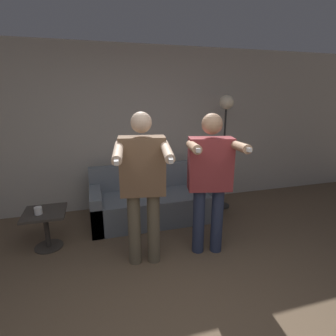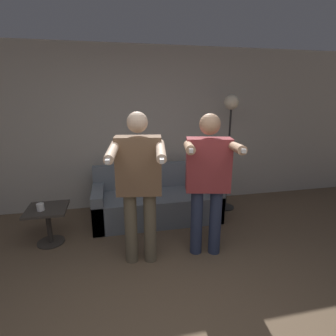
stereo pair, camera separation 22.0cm
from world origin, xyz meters
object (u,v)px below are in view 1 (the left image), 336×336
floor_lamp (225,122)px  person_right (210,175)px  person_left (143,180)px  side_table (46,222)px  cup (38,211)px  cat (143,160)px  couch (154,202)px

floor_lamp → person_right: bearing=-123.7°
person_left → floor_lamp: bearing=46.1°
side_table → floor_lamp: bearing=11.8°
person_right → cup: size_ratio=18.67×
side_table → cup: size_ratio=5.44×
cat → side_table: cat is taller
cat → couch: bearing=-70.5°
floor_lamp → cup: size_ratio=20.84×
couch → cat: 0.67m
floor_lamp → cup: floor_lamp is taller
side_table → cup: 0.19m
person_right → floor_lamp: bearing=69.5°
couch → person_left: 1.34m
person_left → person_right: 0.77m
couch → cup: 1.61m
couch → floor_lamp: size_ratio=1.01×
cup → couch: bearing=18.2°
couch → person_right: (0.41, -1.08, 0.71)m
couch → person_right: bearing=-69.2°
person_right → cat: size_ratio=3.08×
person_left → side_table: bearing=158.8°
couch → person_right: 1.35m
floor_lamp → cat: bearing=172.0°
person_left → cup: bearing=162.2°
floor_lamp → cup: bearing=-167.3°
cat → person_left: bearing=-100.5°
cup → floor_lamp: bearing=12.7°
floor_lamp → side_table: (-2.66, -0.56, -1.08)m
person_right → floor_lamp: floor_lamp is taller
cat → floor_lamp: size_ratio=0.29×
person_right → floor_lamp: 1.50m
person_left → cup: 1.37m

